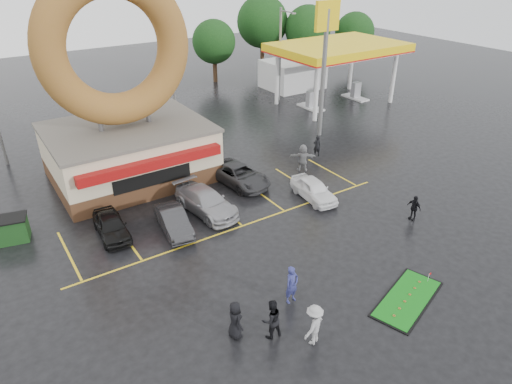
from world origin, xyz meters
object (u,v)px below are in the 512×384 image
shell_sign (325,45)px  streetlight_right (280,53)px  streetlight_mid (173,71)px  person_blue (292,285)px  person_cameraman (414,208)px  donut_shop (124,115)px  car_grey (239,175)px  putting_green (407,299)px  car_black (111,226)px  car_white (314,189)px  car_silver (206,201)px  dumpster (10,230)px  gas_station (317,61)px  car_dgrey (174,221)px

shell_sign → streetlight_right: size_ratio=1.18×
shell_sign → streetlight_mid: shell_sign is taller
person_blue → person_cameraman: 10.32m
donut_shop → car_grey: donut_shop is taller
shell_sign → putting_green: 21.81m
car_grey → person_cameraman: 11.24m
car_black → car_white: 12.30m
streetlight_mid → streetlight_right: 12.04m
donut_shop → streetlight_right: (19.00, 8.95, 0.32)m
person_cameraman → putting_green: size_ratio=0.33×
car_silver → car_white: (6.43, -2.26, -0.06)m
streetlight_right → person_cameraman: streetlight_right is taller
dumpster → person_cameraman: bearing=-15.0°
gas_station → streetlight_mid: size_ratio=1.52×
streetlight_right → dumpster: bearing=-154.7°
gas_station → car_white: gas_station is taller
car_grey → streetlight_mid: bearing=76.1°
shell_sign → streetlight_right: (3.00, 9.92, -2.60)m
gas_station → streetlight_mid: (-16.00, -0.02, 1.08)m
streetlight_mid → car_white: 17.78m
person_blue → car_white: bearing=37.9°
streetlight_right → car_black: streetlight_right is taller
gas_station → streetlight_mid: bearing=-179.9°
streetlight_right → person_blue: size_ratio=4.83×
donut_shop → putting_green: size_ratio=2.94×
person_cameraman → donut_shop: bearing=-144.5°
streetlight_mid → dumpster: (-15.22, -11.85, -4.13)m
donut_shop → car_white: (8.46, -9.28, -3.82)m
car_silver → putting_green: 12.55m
car_dgrey → putting_green: 12.80m
streetlight_right → person_blue: streetlight_right is taller
person_blue → putting_green: bearing=-38.8°
person_blue → dumpster: person_blue is taller
person_cameraman → car_white: bearing=-151.2°
shell_sign → person_cameraman: (-4.29, -13.42, -6.61)m
donut_shop → person_cameraman: donut_shop is taller
donut_shop → dumpster: bearing=-154.6°
car_grey → person_cameraman: size_ratio=3.12×
gas_station → streetlight_right: (-4.00, 0.98, 1.08)m
gas_station → person_cameraman: 25.22m
donut_shop → person_cameraman: bearing=-50.9°
streetlight_right → car_black: size_ratio=2.42×
gas_station → car_silver: size_ratio=2.82×
person_cameraman → putting_green: bearing=-55.3°
donut_shop → streetlight_mid: (7.00, 7.95, 0.32)m
gas_station → putting_green: (-17.00, -26.88, -3.67)m
shell_sign → car_black: shell_sign is taller
car_dgrey → person_blue: 8.47m
donut_shop → person_cameraman: size_ratio=8.80×
streetlight_right → car_white: size_ratio=2.38×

